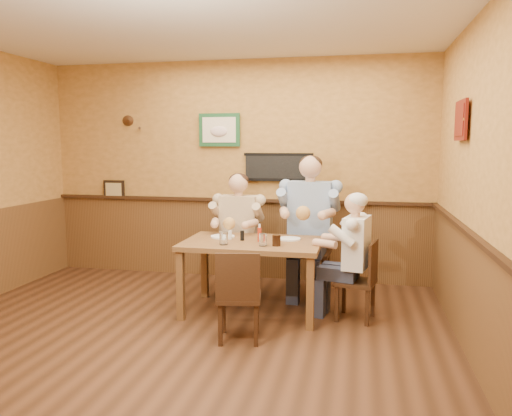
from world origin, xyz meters
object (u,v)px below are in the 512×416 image
at_px(pepper_shaker, 242,236).
at_px(dining_table, 252,250).
at_px(chair_back_left, 239,255).
at_px(diner_tan_shirt, 239,239).
at_px(water_glass_left, 224,238).
at_px(salt_shaker, 230,235).
at_px(chair_near_side, 239,295).
at_px(chair_right_end, 356,280).
at_px(diner_white_elder, 356,263).
at_px(cola_tumbler, 276,240).
at_px(hot_sauce_bottle, 259,234).
at_px(water_glass_mid, 263,240).
at_px(diner_blue_polo, 310,232).
at_px(chair_back_right, 310,251).

bearing_deg(pepper_shaker, dining_table, -7.18).
bearing_deg(chair_back_left, diner_tan_shirt, -82.22).
xyz_separation_m(water_glass_left, salt_shaker, (-0.01, 0.28, -0.02)).
relative_size(dining_table, chair_back_left, 1.59).
bearing_deg(chair_near_side, chair_right_end, -153.65).
bearing_deg(chair_near_side, water_glass_left, -71.61).
distance_m(dining_table, diner_white_elder, 1.06).
bearing_deg(cola_tumbler, salt_shaker, 156.24).
distance_m(diner_tan_shirt, hot_sauce_bottle, 0.83).
distance_m(dining_table, cola_tumbler, 0.37).
distance_m(water_glass_left, cola_tumbler, 0.52).
xyz_separation_m(water_glass_mid, pepper_shaker, (-0.26, 0.23, -0.01)).
height_order(dining_table, diner_tan_shirt, diner_tan_shirt).
bearing_deg(pepper_shaker, chair_back_left, 106.52).
distance_m(chair_back_left, chair_near_side, 1.48).
distance_m(diner_tan_shirt, diner_white_elder, 1.53).
distance_m(chair_near_side, salt_shaker, 0.93).
height_order(diner_white_elder, water_glass_left, diner_white_elder).
relative_size(diner_blue_polo, water_glass_left, 11.15).
relative_size(chair_back_right, salt_shaker, 11.27).
xyz_separation_m(water_glass_mid, hot_sauce_bottle, (-0.08, 0.20, 0.02)).
height_order(diner_tan_shirt, diner_white_elder, diner_tan_shirt).
bearing_deg(chair_back_left, chair_right_end, -26.27).
bearing_deg(dining_table, diner_blue_polo, 56.88).
xyz_separation_m(diner_tan_shirt, pepper_shaker, (0.20, -0.67, 0.17)).
bearing_deg(dining_table, chair_back_right, 56.88).
distance_m(chair_back_right, salt_shaker, 1.10).
bearing_deg(chair_near_side, diner_blue_polo, -117.15).
xyz_separation_m(chair_right_end, water_glass_mid, (-0.90, -0.21, 0.41)).
distance_m(dining_table, water_glass_mid, 0.31).
distance_m(chair_near_side, diner_white_elder, 1.26).
xyz_separation_m(chair_right_end, water_glass_left, (-1.29, -0.23, 0.42)).
height_order(salt_shaker, pepper_shaker, pepper_shaker).
bearing_deg(water_glass_mid, water_glass_left, -177.55).
height_order(chair_back_left, salt_shaker, chair_back_left).
height_order(chair_back_right, water_glass_mid, chair_back_right).
xyz_separation_m(diner_white_elder, hot_sauce_bottle, (-0.97, -0.01, 0.26)).
relative_size(dining_table, chair_right_end, 1.76).
distance_m(chair_right_end, diner_tan_shirt, 1.54).
distance_m(chair_right_end, water_glass_left, 1.37).
distance_m(dining_table, chair_right_end, 1.08).
bearing_deg(salt_shaker, diner_tan_shirt, 95.44).
bearing_deg(water_glass_mid, cola_tumbler, 14.10).
bearing_deg(dining_table, diner_tan_shirt, 114.23).
distance_m(diner_tan_shirt, cola_tumbler, 1.07).
relative_size(chair_back_left, hot_sauce_bottle, 5.38).
distance_m(chair_back_right, cola_tumbler, 1.04).
xyz_separation_m(chair_back_left, water_glass_mid, (0.46, -0.90, 0.37)).
relative_size(diner_blue_polo, water_glass_mid, 11.97).
height_order(dining_table, salt_shaker, salt_shaker).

